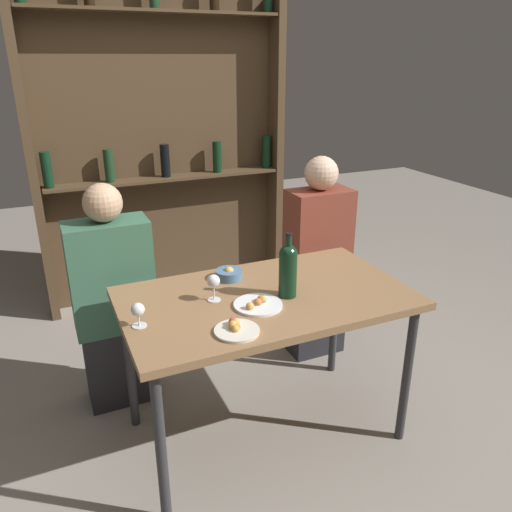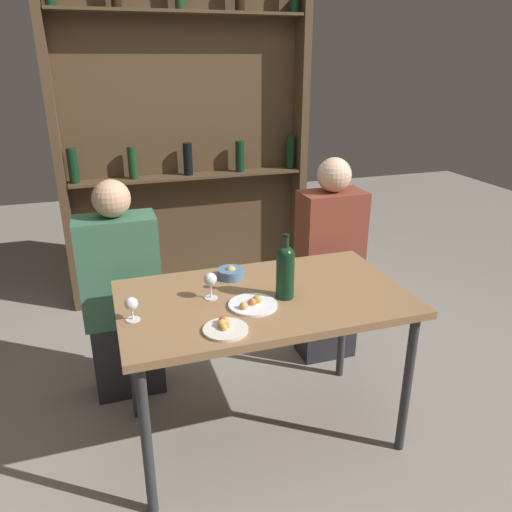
% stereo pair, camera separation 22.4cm
% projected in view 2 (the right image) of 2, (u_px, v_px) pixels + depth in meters
% --- Properties ---
extents(ground_plane, '(10.00, 10.00, 0.00)m').
position_uv_depth(ground_plane, '(263.00, 430.00, 2.57)').
color(ground_plane, gray).
extents(dining_table, '(1.32, 0.76, 0.77)m').
position_uv_depth(dining_table, '(264.00, 309.00, 2.31)').
color(dining_table, olive).
rests_on(dining_table, ground_plane).
extents(wine_rack_wall, '(1.86, 0.21, 2.32)m').
position_uv_depth(wine_rack_wall, '(186.00, 145.00, 3.73)').
color(wine_rack_wall, '#4C3823').
rests_on(wine_rack_wall, ground_plane).
extents(wine_bottle, '(0.08, 0.08, 0.30)m').
position_uv_depth(wine_bottle, '(285.00, 270.00, 2.21)').
color(wine_bottle, black).
rests_on(wine_bottle, dining_table).
extents(wine_glass_0, '(0.06, 0.06, 0.12)m').
position_uv_depth(wine_glass_0, '(210.00, 280.00, 2.22)').
color(wine_glass_0, silver).
rests_on(wine_glass_0, dining_table).
extents(wine_glass_1, '(0.06, 0.06, 0.10)m').
position_uv_depth(wine_glass_1, '(131.00, 305.00, 2.04)').
color(wine_glass_1, silver).
rests_on(wine_glass_1, dining_table).
extents(food_plate_0, '(0.18, 0.18, 0.04)m').
position_uv_depth(food_plate_0, '(225.00, 327.00, 1.99)').
color(food_plate_0, silver).
rests_on(food_plate_0, dining_table).
extents(food_plate_1, '(0.22, 0.22, 0.04)m').
position_uv_depth(food_plate_1, '(253.00, 304.00, 2.18)').
color(food_plate_1, white).
rests_on(food_plate_1, dining_table).
extents(snack_bowl, '(0.13, 0.13, 0.06)m').
position_uv_depth(snack_bowl, '(231.00, 273.00, 2.45)').
color(snack_bowl, '#4C7299').
rests_on(snack_bowl, dining_table).
extents(seated_person_left, '(0.41, 0.22, 1.23)m').
position_uv_depth(seated_person_left, '(122.00, 299.00, 2.69)').
color(seated_person_left, '#26262B').
rests_on(seated_person_left, ground_plane).
extents(seated_person_right, '(0.37, 0.22, 1.27)m').
position_uv_depth(seated_person_right, '(329.00, 267.00, 3.03)').
color(seated_person_right, '#26262B').
rests_on(seated_person_right, ground_plane).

